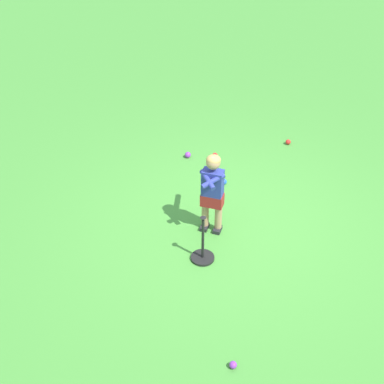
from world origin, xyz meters
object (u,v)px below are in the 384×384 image
play_ball_by_bucket (224,182)px  batting_tee (203,252)px  play_ball_far_right (288,142)px  play_ball_center_lawn (188,155)px  play_ball_behind_batter (233,365)px  child_batter (212,187)px

play_ball_by_bucket → batting_tee: (-1.44, -0.62, 0.06)m
play_ball_far_right → play_ball_center_lawn: play_ball_center_lawn is taller
play_ball_by_bucket → batting_tee: bearing=-156.8°
play_ball_by_bucket → batting_tee: 1.57m
play_ball_behind_batter → child_batter: bearing=39.1°
batting_tee → play_ball_behind_batter: bearing=-135.0°
play_ball_behind_batter → play_ball_center_lawn: size_ratio=0.81×
play_ball_center_lawn → child_batter: bearing=-134.6°
child_batter → play_ball_behind_batter: 2.16m
batting_tee → play_ball_by_bucket: bearing=23.2°
child_batter → play_ball_center_lawn: bearing=45.4°
play_ball_behind_batter → play_ball_center_lawn: 3.78m
play_ball_far_right → play_ball_center_lawn: bearing=139.1°
play_ball_center_lawn → play_ball_behind_batter: bearing=-138.0°
child_batter → batting_tee: (-0.52, -0.22, -0.55)m
play_ball_by_bucket → batting_tee: batting_tee is taller
child_batter → play_ball_far_right: bearing=3.7°
play_ball_center_lawn → batting_tee: (-1.73, -1.45, 0.06)m
child_batter → play_ball_far_right: (2.44, 0.16, -0.61)m
play_ball_by_bucket → play_ball_center_lawn: 0.88m
play_ball_by_bucket → play_ball_center_lawn: size_ratio=0.89×
child_batter → play_ball_far_right: child_batter is taller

